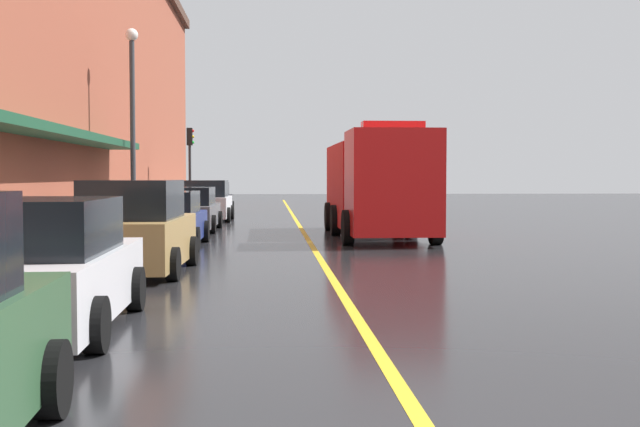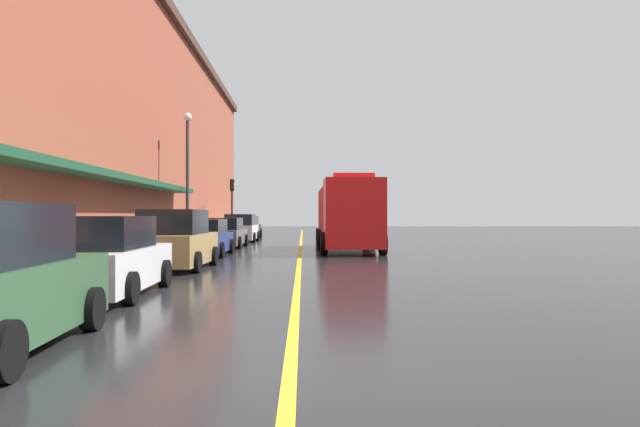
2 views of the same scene
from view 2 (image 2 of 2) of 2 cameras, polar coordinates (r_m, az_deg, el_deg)
name	(u,v)px [view 2 (image 2 of 2)]	position (r m, az deg, el deg)	size (l,w,h in m)	color
ground_plane	(301,246)	(31.42, -1.94, -3.28)	(112.00, 112.00, 0.00)	#232326
sidewalk_left	(187,245)	(32.05, -13.11, -3.08)	(2.40, 70.00, 0.15)	#9E9B93
lane_center_stripe	(301,246)	(31.42, -1.94, -3.27)	(0.16, 70.00, 0.01)	gold
brick_building_left	(47,119)	(33.60, -25.55, 8.52)	(12.98, 64.00, 13.52)	brown
parked_car_1	(105,258)	(12.93, -20.57, -4.20)	(2.07, 4.54, 1.68)	silver
parked_car_2	(175,242)	(18.64, -14.19, -2.72)	(2.24, 4.29, 1.88)	#A5844C
parked_car_3	(204,238)	(24.54, -11.48, -2.44)	(2.11, 4.67, 1.53)	navy
parked_car_4	(225,233)	(30.79, -9.43, -1.96)	(2.10, 4.80, 1.56)	#595B60
parked_car_5	(241,229)	(36.94, -7.90, -1.53)	(2.19, 4.14, 1.77)	silver
parked_car_6	(247,228)	(42.69, -7.30, -1.42)	(2.02, 4.57, 1.64)	black
fire_truck	(347,216)	(27.53, 2.74, -0.25)	(2.87, 8.90, 3.49)	red
parking_meter_0	(222,225)	(39.30, -9.71, -1.11)	(0.14, 0.18, 1.33)	#4C4C51
parking_meter_1	(178,230)	(25.91, -13.93, -1.58)	(0.14, 0.18, 1.33)	#4C4C51
street_lamp_left	(187,164)	(31.03, -13.04, 4.82)	(0.44, 0.44, 6.94)	#33383D
traffic_light_near	(232,196)	(44.22, -8.74, 1.71)	(0.38, 0.36, 4.30)	#232326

